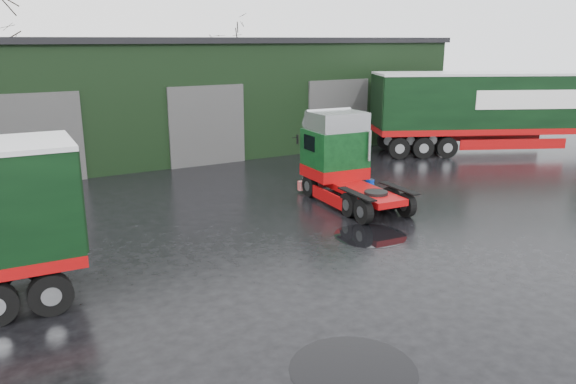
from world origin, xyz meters
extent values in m
plane|color=black|center=(0.00, 0.00, 0.00)|extent=(100.00, 100.00, 0.00)
cube|color=black|center=(2.00, 20.00, 3.00)|extent=(32.00, 12.00, 6.00)
cube|color=black|center=(2.00, 20.00, 6.15)|extent=(32.40, 12.40, 0.30)
cylinder|color=#082CAE|center=(6.36, 6.26, 0.17)|extent=(0.37, 0.37, 0.34)
cylinder|color=black|center=(-2.59, -4.69, 0.00)|extent=(2.52, 2.52, 0.01)
cylinder|color=black|center=(2.50, 1.29, 0.00)|extent=(2.37, 2.37, 0.01)
camera|label=1|loc=(-8.48, -12.39, 6.22)|focal=35.00mm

